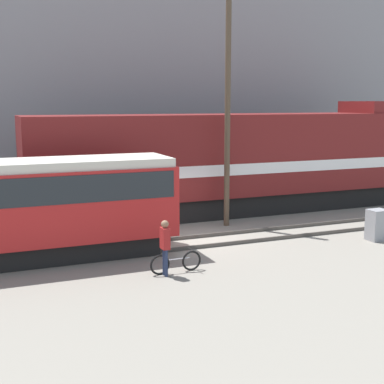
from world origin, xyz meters
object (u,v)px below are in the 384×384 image
at_px(bicycle, 176,263).
at_px(utility_pole_left, 228,116).
at_px(streetcar, 19,205).
at_px(freight_locomotive, 239,161).
at_px(person, 165,242).
at_px(signal_box, 377,225).

xyz_separation_m(bicycle, utility_pole_left, (4.31, 5.27, 4.37)).
height_order(streetcar, bicycle, streetcar).
relative_size(freight_locomotive, streetcar, 1.91).
height_order(freight_locomotive, streetcar, freight_locomotive).
height_order(streetcar, utility_pole_left, utility_pole_left).
relative_size(person, utility_pole_left, 0.19).
bearing_deg(freight_locomotive, utility_pole_left, -127.49).
xyz_separation_m(freight_locomotive, person, (-6.46, -7.70, -1.42)).
bearing_deg(bicycle, utility_pole_left, 50.70).
bearing_deg(bicycle, signal_box, 5.38).
bearing_deg(bicycle, person, -158.48).
bearing_deg(person, bicycle, 21.52).
xyz_separation_m(streetcar, bicycle, (4.36, -3.00, -1.61)).
bearing_deg(freight_locomotive, bicycle, -128.77).
relative_size(streetcar, person, 5.91).
distance_m(person, utility_pole_left, 8.06).
distance_m(freight_locomotive, signal_box, 7.43).
xyz_separation_m(streetcar, person, (3.95, -3.16, -0.88)).
distance_m(bicycle, utility_pole_left, 8.09).
relative_size(bicycle, person, 0.98).
bearing_deg(freight_locomotive, streetcar, -156.46).
bearing_deg(bicycle, streetcar, 145.46).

